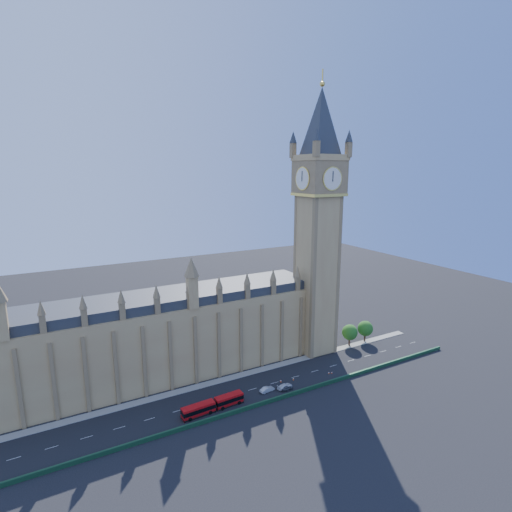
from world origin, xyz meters
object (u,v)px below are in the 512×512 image
red_bus (213,405)px  car_silver (267,389)px  car_grey (287,388)px  car_white (285,386)px

red_bus → car_silver: 18.42m
car_grey → car_silver: size_ratio=0.83×
car_grey → car_white: 1.13m
red_bus → car_grey: red_bus is taller
car_grey → car_white: bearing=1.5°
red_bus → car_silver: bearing=0.6°
red_bus → car_white: size_ratio=3.59×
red_bus → car_silver: size_ratio=3.95×
car_grey → car_white: size_ratio=0.75×
car_grey → red_bus: bearing=86.8°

